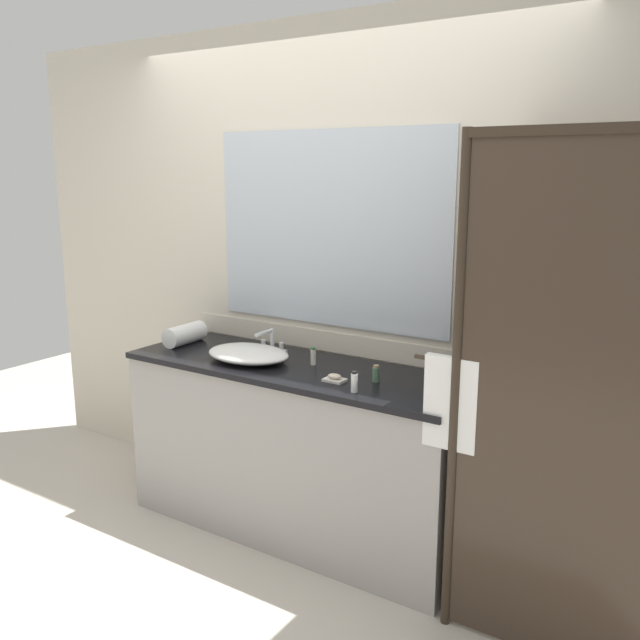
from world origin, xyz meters
The scene contains 11 objects.
ground_plane centered at (0.00, 0.00, 0.00)m, with size 8.00×8.00×0.00m, color beige.
wall_back_with_mirror centered at (0.00, 0.34, 1.31)m, with size 4.40×0.06×2.60m.
vanity_cabinet centered at (0.00, 0.01, 0.45)m, with size 1.80×0.58×0.90m.
shower_enclosure centered at (1.27, -0.19, 1.02)m, with size 1.20×0.59×2.00m.
sink_basin centered at (-0.25, -0.06, 0.94)m, with size 0.45×0.33×0.07m, color white.
faucet centered at (-0.25, 0.13, 0.95)m, with size 0.17×0.16×0.13m.
soap_dish centered at (0.30, -0.11, 0.91)m, with size 0.10×0.07×0.04m.
amenity_bottle_body_wash centered at (0.07, 0.06, 0.94)m, with size 0.03×0.03×0.09m.
amenity_bottle_lotion centered at (0.46, -0.01, 0.94)m, with size 0.03×0.03×0.08m.
amenity_bottle_shampoo centered at (0.46, -0.20, 0.95)m, with size 0.03×0.03×0.09m.
rolled_towel_near_edge centered at (-0.76, 0.02, 0.96)m, with size 0.11×0.11×0.26m, color white.
Camera 1 is at (1.86, -2.64, 1.85)m, focal length 37.90 mm.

